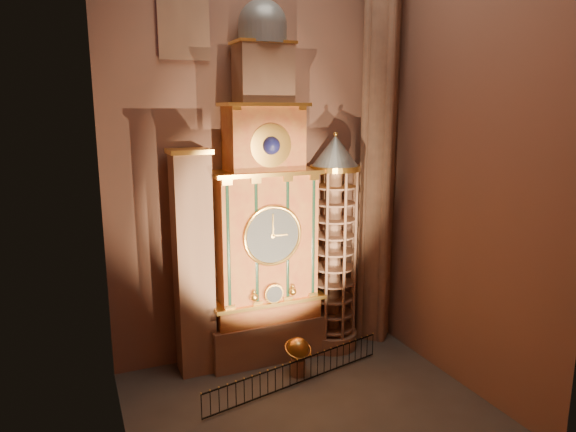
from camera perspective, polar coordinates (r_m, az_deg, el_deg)
name	(u,v)px	position (r m, az deg, el deg)	size (l,w,h in m)	color
floor	(310,409)	(22.10, 2.44, -20.65)	(14.00, 14.00, 0.00)	#383330
wall_back	(256,128)	(24.19, -3.59, 9.76)	(22.00, 22.00, 0.00)	#895A49
wall_left	(107,138)	(16.82, -19.47, 8.20)	(22.00, 22.00, 0.00)	#895A49
wall_right	(465,130)	(22.62, 19.10, 9.00)	(22.00, 22.00, 0.00)	#895A49
astronomical_clock	(265,223)	(23.78, -2.61, -0.78)	(5.60, 2.41, 16.70)	#8C634C
portrait_tower	(193,263)	(23.25, -10.48, -5.17)	(1.80, 1.60, 10.20)	#8C634C
stair_turret	(334,246)	(25.30, 5.08, -3.33)	(2.50, 2.50, 10.80)	#8C634C
gothic_pier	(379,127)	(26.03, 10.12, 9.75)	(2.04, 2.04, 22.00)	#8C634C
celestial_globe	(298,353)	(23.92, 1.13, -14.98)	(1.37, 1.31, 1.79)	#8C634C
iron_railing	(297,372)	(23.37, 1.02, -16.99)	(8.98, 2.01, 1.11)	black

